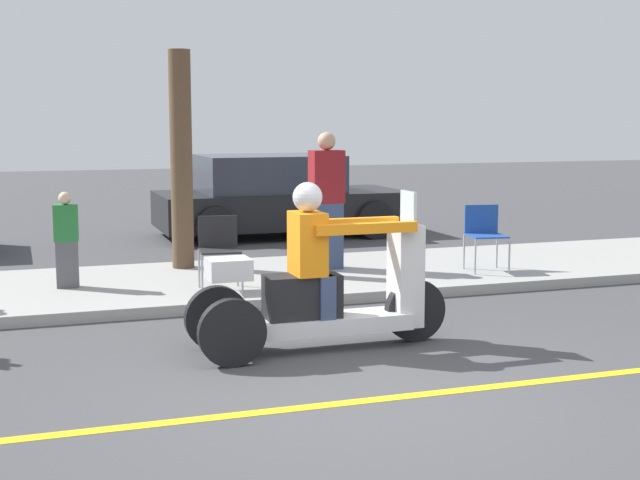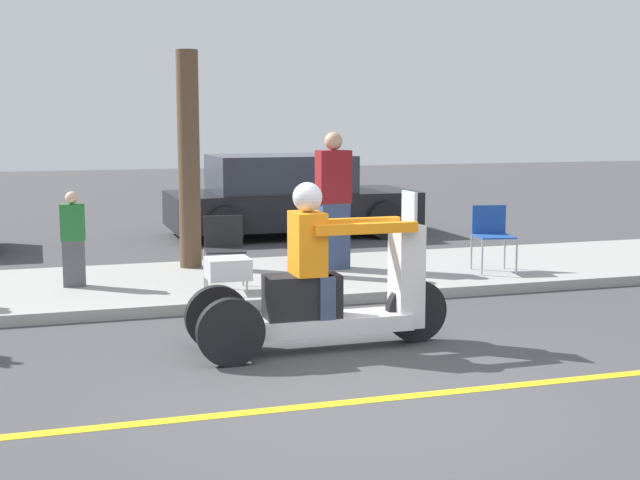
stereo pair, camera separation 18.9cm
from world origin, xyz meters
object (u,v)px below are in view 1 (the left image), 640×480
folding_chair_set_back (484,230)px  spectator_far_back (327,203)px  parked_car_lot_center (277,197)px  motorcycle_trike (320,290)px  spectator_by_tree (67,242)px  folding_chair_curbside (219,245)px  tree_trunk (181,160)px

folding_chair_set_back → spectator_far_back: bearing=158.4°
folding_chair_set_back → parked_car_lot_center: size_ratio=0.19×
motorcycle_trike → spectator_by_tree: bearing=122.7°
motorcycle_trike → spectator_far_back: (1.23, 3.34, 0.42)m
folding_chair_curbside → tree_trunk: 1.81m
folding_chair_curbside → tree_trunk: tree_trunk is taller
parked_car_lot_center → spectator_by_tree: bearing=-130.5°
spectator_far_back → folding_chair_curbside: (-1.59, -0.89, -0.34)m
motorcycle_trike → folding_chair_set_back: 4.04m
folding_chair_curbside → tree_trunk: (-0.13, 1.57, 0.88)m
parked_car_lot_center → tree_trunk: 4.24m
spectator_far_back → folding_chair_curbside: size_ratio=2.12×
spectator_by_tree → folding_chair_set_back: bearing=-5.5°
motorcycle_trike → parked_car_lot_center: bearing=76.6°
motorcycle_trike → folding_chair_curbside: size_ratio=2.88×
parked_car_lot_center → tree_trunk: bearing=-123.2°
folding_chair_curbside → spectator_far_back: bearing=29.1°
motorcycle_trike → spectator_far_back: size_ratio=1.36×
spectator_far_back → parked_car_lot_center: size_ratio=0.41×
motorcycle_trike → folding_chair_curbside: 2.48m
spectator_by_tree → folding_chair_curbside: 1.74m
motorcycle_trike → folding_chair_set_back: size_ratio=2.88×
spectator_by_tree → parked_car_lot_center: (3.77, 4.41, 0.02)m
spectator_far_back → tree_trunk: (-1.72, 0.69, 0.54)m
folding_chair_set_back → folding_chair_curbside: 3.46m
spectator_by_tree → folding_chair_set_back: size_ratio=1.33×
motorcycle_trike → folding_chair_curbside: motorcycle_trike is taller
folding_chair_set_back → parked_car_lot_center: bearing=104.9°
spectator_far_back → spectator_by_tree: size_ratio=1.59×
folding_chair_curbside → parked_car_lot_center: size_ratio=0.19×
motorcycle_trike → spectator_by_tree: motorcycle_trike is taller
spectator_far_back → tree_trunk: tree_trunk is taller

